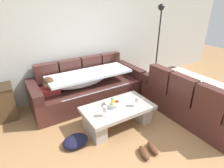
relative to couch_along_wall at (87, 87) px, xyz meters
The scene contains 12 objects.
ground_plane 1.67m from the couch_along_wall, 83.68° to the right, with size 14.00×14.00×0.00m, color #AA7A4C.
back_wall 1.16m from the couch_along_wall, 71.12° to the left, with size 9.00×0.10×2.70m, color beige.
couch_along_wall is the anchor object (origin of this frame).
couch_near_window 2.13m from the couch_along_wall, 46.21° to the right, with size 0.92×1.92×0.88m.
coffee_table 1.07m from the couch_along_wall, 84.77° to the right, with size 1.20×0.68×0.38m.
fruit_bowl 0.98m from the couch_along_wall, 87.06° to the right, with size 0.28×0.28×0.10m.
wine_glass_near_left 1.21m from the couch_along_wall, 100.59° to the right, with size 0.07×0.07×0.17m.
wine_glass_near_right 1.27m from the couch_along_wall, 72.53° to the right, with size 0.07×0.07×0.17m.
open_magazine 1.10m from the couch_along_wall, 71.31° to the right, with size 0.28×0.21×0.01m, color white.
floor_lamp 2.02m from the couch_along_wall, ahead, with size 0.33×0.31×1.95m.
pair_of_shoes 1.88m from the couch_along_wall, 86.34° to the right, with size 0.36×0.30×0.09m.
crumpled_garment 1.36m from the couch_along_wall, 122.69° to the right, with size 0.40×0.32×0.12m, color #191933.
Camera 1 is at (-1.58, -1.69, 2.06)m, focal length 29.72 mm.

